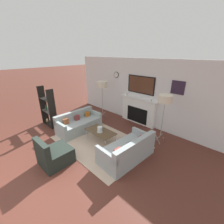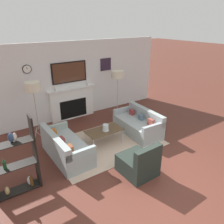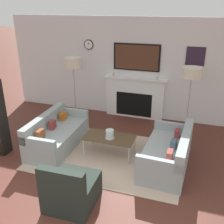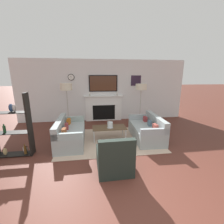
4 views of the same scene
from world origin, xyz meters
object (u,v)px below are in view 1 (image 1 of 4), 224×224
floor_lamp_left (102,85)px  floor_lamp_right (165,99)px  couch_left (79,124)px  coffee_table (100,132)px  hurricane_candle (100,130)px  couch_right (128,151)px  armchair (54,155)px  shelf_unit (48,109)px

floor_lamp_left → floor_lamp_right: bearing=-0.0°
couch_left → coffee_table: couch_left is taller
couch_left → floor_lamp_right: floor_lamp_right is taller
couch_left → hurricane_candle: size_ratio=8.74×
couch_left → coffee_table: size_ratio=1.61×
couch_right → armchair: 2.04m
armchair → shelf_unit: bearing=158.3°
coffee_table → floor_lamp_left: bearing=135.9°
floor_lamp_right → shelf_unit: (-4.00, -2.07, -0.82)m
coffee_table → floor_lamp_right: bearing=43.9°
couch_left → armchair: bearing=-53.8°
floor_lamp_right → couch_left: bearing=-151.2°
armchair → hurricane_candle: armchair is taller
hurricane_candle → armchair: bearing=-93.8°
floor_lamp_left → floor_lamp_right: 2.94m
couch_left → shelf_unit: size_ratio=1.05×
armchair → coffee_table: armchair is taller
couch_right → coffee_table: (-1.24, 0.06, 0.11)m
coffee_table → floor_lamp_left: (-1.46, 1.42, 1.19)m
armchair → hurricane_candle: 1.60m
coffee_table → shelf_unit: 2.63m
couch_left → armchair: size_ratio=2.05×
hurricane_candle → floor_lamp_right: floor_lamp_right is taller
floor_lamp_left → floor_lamp_right: size_ratio=1.03×
coffee_table → shelf_unit: (-2.53, -0.65, 0.34)m
armchair → floor_lamp_left: floor_lamp_left is taller
coffee_table → floor_lamp_right: (1.47, 1.42, 1.16)m
floor_lamp_left → floor_lamp_right: (2.94, -0.00, -0.03)m
couch_right → armchair: armchair is taller
floor_lamp_right → shelf_unit: size_ratio=1.05×
coffee_table → floor_lamp_right: size_ratio=0.63×
hurricane_candle → couch_left: bearing=-179.1°
armchair → floor_lamp_left: size_ratio=0.48×
couch_right → hurricane_candle: bearing=179.0°
couch_right → floor_lamp_left: floor_lamp_left is taller
couch_right → floor_lamp_left: bearing=151.2°
couch_left → hurricane_candle: (1.25, 0.02, 0.22)m
couch_right → coffee_table: couch_right is taller
couch_left → coffee_table: 1.23m
hurricane_candle → floor_lamp_left: bearing=135.5°
hurricane_candle → floor_lamp_left: size_ratio=0.11×
floor_lamp_right → hurricane_candle: bearing=-134.8°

